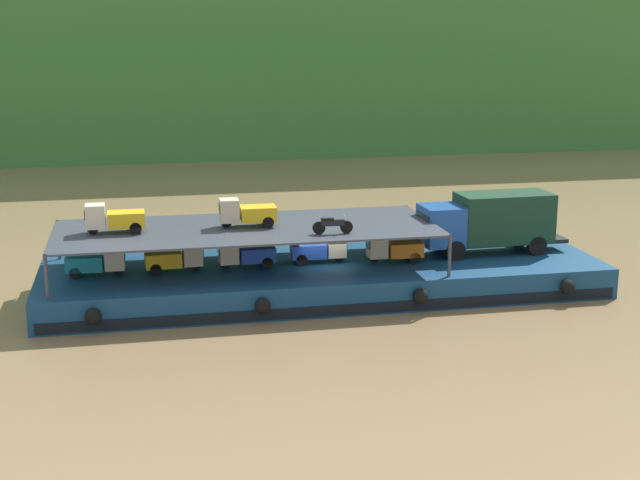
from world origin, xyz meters
TOP-DOWN VIEW (x-y plane):
  - ground_plane at (0.00, 0.00)m, footprint 400.00×400.00m
  - cargo_barge at (0.00, -0.03)m, footprint 27.48×8.55m
  - covered_lorry at (8.75, 0.34)m, footprint 7.90×2.47m
  - cargo_rack at (-3.80, 0.00)m, footprint 18.28×7.17m
  - mini_truck_lower_stern at (-10.90, 0.08)m, footprint 2.78×1.27m
  - mini_truck_lower_aft at (-7.26, 0.04)m, footprint 2.79×1.29m
  - mini_truck_lower_mid at (-3.87, 0.10)m, footprint 2.78×1.27m
  - mini_truck_lower_fore at (-0.16, 0.30)m, footprint 2.79×1.28m
  - mini_truck_lower_bow at (3.47, -0.35)m, footprint 2.76×1.24m
  - mini_truck_upper_stern at (-10.01, 0.13)m, footprint 2.75×1.21m
  - mini_truck_upper_mid at (-3.77, 0.17)m, footprint 2.76×1.23m
  - motorcycle_upper_port at (-0.05, -2.15)m, footprint 1.90×0.55m

SIDE VIEW (x-z plane):
  - ground_plane at x=0.00m, z-range 0.00..0.00m
  - cargo_barge at x=0.00m, z-range 0.00..1.50m
  - mini_truck_lower_stern at x=-10.90m, z-range 1.50..2.88m
  - mini_truck_lower_aft at x=-7.26m, z-range 1.50..2.88m
  - mini_truck_lower_mid at x=-3.87m, z-range 1.50..2.88m
  - mini_truck_lower_fore at x=-0.16m, z-range 1.50..2.88m
  - mini_truck_lower_bow at x=3.47m, z-range 1.50..2.88m
  - covered_lorry at x=8.75m, z-range 1.64..4.74m
  - cargo_rack at x=-3.80m, z-range 2.44..4.44m
  - motorcycle_upper_port at x=-0.05m, z-range 3.50..4.37m
  - mini_truck_upper_stern at x=-10.01m, z-range 3.50..4.88m
  - mini_truck_upper_mid at x=-3.77m, z-range 3.50..4.88m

